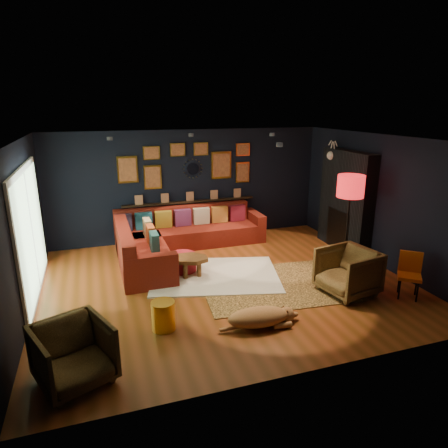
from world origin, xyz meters
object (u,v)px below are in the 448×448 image
object	(u,v)px
sectional	(173,239)
floor_lamp	(350,190)
armchair_left	(73,351)
dog	(258,314)
pouf	(183,262)
orange_chair	(410,271)
gold_stool	(163,315)
coffee_table	(190,261)
armchair_right	(348,270)

from	to	relation	value
sectional	floor_lamp	world-z (taller)	floor_lamp
armchair_left	dog	world-z (taller)	armchair_left
pouf	orange_chair	xyz separation A→B (m)	(3.43, -2.19, 0.25)
sectional	pouf	distance (m)	1.09
orange_chair	floor_lamp	world-z (taller)	floor_lamp
armchair_left	floor_lamp	world-z (taller)	floor_lamp
gold_stool	armchair_left	bearing A→B (deg)	-145.06
gold_stool	coffee_table	bearing A→B (deg)	64.29
sectional	pouf	world-z (taller)	sectional
sectional	orange_chair	world-z (taller)	sectional
armchair_right	gold_stool	size ratio (longest dim) A/B	2.02
orange_chair	coffee_table	bearing A→B (deg)	-171.16
sectional	dog	size ratio (longest dim) A/B	2.71
pouf	floor_lamp	xyz separation A→B (m)	(3.14, -0.77, 1.38)
gold_stool	dog	xyz separation A→B (m)	(1.33, -0.38, -0.00)
coffee_table	gold_stool	world-z (taller)	gold_stool
armchair_left	gold_stool	distance (m)	1.46
coffee_table	floor_lamp	size ratio (longest dim) A/B	0.46
coffee_table	armchair_left	bearing A→B (deg)	-128.41
coffee_table	orange_chair	world-z (taller)	orange_chair
pouf	dog	world-z (taller)	dog
pouf	gold_stool	bearing A→B (deg)	-110.36
coffee_table	dog	xyz separation A→B (m)	(0.51, -2.08, -0.10)
orange_chair	sectional	bearing A→B (deg)	175.30
armchair_left	gold_stool	world-z (taller)	armchair_left
gold_stool	pouf	bearing A→B (deg)	69.64
coffee_table	orange_chair	bearing A→B (deg)	-30.43
armchair_right	pouf	bearing A→B (deg)	-135.96
pouf	armchair_left	distance (m)	3.37
armchair_right	coffee_table	bearing A→B (deg)	-133.19
coffee_table	armchair_left	size ratio (longest dim) A/B	1.05
floor_lamp	dog	bearing A→B (deg)	-148.41
coffee_table	gold_stool	distance (m)	1.89
coffee_table	orange_chair	distance (m)	3.86
armchair_left	armchair_right	world-z (taller)	armchair_right
sectional	armchair_right	distance (m)	3.79
floor_lamp	armchair_right	bearing A→B (deg)	-122.43
sectional	coffee_table	bearing A→B (deg)	-86.75
armchair_right	gold_stool	xyz separation A→B (m)	(-3.21, -0.15, -0.22)
dog	coffee_table	bearing A→B (deg)	108.74
armchair_right	orange_chair	world-z (taller)	armchair_right
orange_chair	dog	xyz separation A→B (m)	(-2.82, -0.13, -0.24)
floor_lamp	gold_stool	bearing A→B (deg)	-163.12
pouf	armchair_right	world-z (taller)	armchair_right
armchair_right	gold_stool	bearing A→B (deg)	-97.57
coffee_table	armchair_right	world-z (taller)	armchair_right
armchair_left	dog	xyz separation A→B (m)	(2.52, 0.45, -0.20)
pouf	floor_lamp	distance (m)	3.51
pouf	orange_chair	world-z (taller)	orange_chair
sectional	armchair_left	world-z (taller)	sectional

